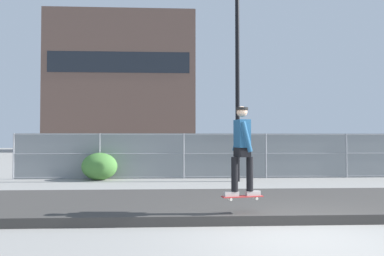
{
  "coord_description": "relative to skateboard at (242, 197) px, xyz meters",
  "views": [
    {
      "loc": [
        -2.13,
        -6.12,
        1.64
      ],
      "look_at": [
        -1.52,
        6.22,
        1.99
      ],
      "focal_mm": 34.97,
      "sensor_mm": 36.0,
      "label": 1
    }
  ],
  "objects": [
    {
      "name": "ground_plane",
      "position": [
        0.8,
        -1.05,
        -0.52
      ],
      "size": [
        120.0,
        120.0,
        0.0
      ],
      "primitive_type": "plane",
      "color": "gray"
    },
    {
      "name": "gravel_berm",
      "position": [
        0.8,
        1.68,
        -0.42
      ],
      "size": [
        14.59,
        3.78,
        0.19
      ],
      "primitive_type": "cube",
      "color": "#3D3A38",
      "rests_on": "ground_plane"
    },
    {
      "name": "street_lamp",
      "position": [
        1.13,
        7.03,
        4.1
      ],
      "size": [
        0.44,
        0.44,
        7.52
      ],
      "color": "black",
      "rests_on": "ground_plane"
    },
    {
      "name": "skater",
      "position": [
        -0.0,
        0.0,
        1.0
      ],
      "size": [
        0.73,
        0.61,
        1.73
      ],
      "color": "#B2ADA8",
      "rests_on": "skateboard"
    },
    {
      "name": "parked_car_near",
      "position": [
        -2.67,
        11.26,
        0.32
      ],
      "size": [
        4.53,
        2.22,
        1.66
      ],
      "color": "navy",
      "rests_on": "ground_plane"
    },
    {
      "name": "library_building",
      "position": [
        -7.8,
        43.63,
        8.09
      ],
      "size": [
        18.17,
        13.11,
        17.22
      ],
      "color": "brown",
      "rests_on": "ground_plane"
    },
    {
      "name": "chain_fence",
      "position": [
        0.8,
        8.23,
        0.41
      ],
      "size": [
        17.21,
        0.06,
        1.85
      ],
      "color": "gray",
      "rests_on": "ground_plane"
    },
    {
      "name": "shrub_left",
      "position": [
        -4.25,
        7.76,
        0.02
      ],
      "size": [
        1.4,
        1.14,
        1.08
      ],
      "color": "#477F38",
      "rests_on": "ground_plane"
    },
    {
      "name": "skateboard",
      "position": [
        0.0,
        0.0,
        0.0
      ],
      "size": [
        0.82,
        0.33,
        0.07
      ],
      "color": "#B22D2D"
    },
    {
      "name": "parked_car_mid",
      "position": [
        2.59,
        11.22,
        0.32
      ],
      "size": [
        4.53,
        2.2,
        1.66
      ],
      "color": "silver",
      "rests_on": "ground_plane"
    },
    {
      "name": "parked_car_far",
      "position": [
        8.38,
        11.27,
        0.32
      ],
      "size": [
        4.47,
        2.09,
        1.66
      ],
      "color": "#474C54",
      "rests_on": "ground_plane"
    }
  ]
}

